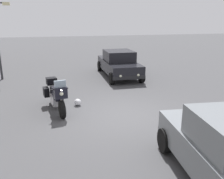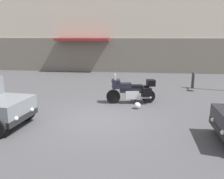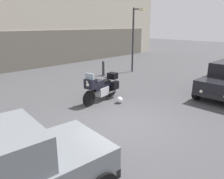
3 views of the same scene
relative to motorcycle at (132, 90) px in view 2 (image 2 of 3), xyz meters
The scene contains 5 objects.
ground_plane 2.59m from the motorcycle, 117.84° to the right, with size 80.00×80.00×0.00m, color #424244.
building_facade_rear 11.05m from the motorcycle, 96.64° to the left, with size 35.29×3.40×9.80m.
motorcycle is the anchor object (origin of this frame).
helmet 0.99m from the motorcycle, 71.50° to the right, with size 0.28×0.28×0.28m, color silver.
bollard_curbside 4.96m from the motorcycle, 45.47° to the left, with size 0.16×0.16×0.97m.
Camera 2 is at (1.48, -8.19, 3.11)m, focal length 37.37 mm.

